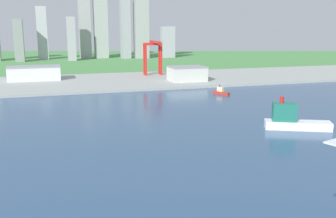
{
  "coord_description": "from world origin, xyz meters",
  "views": [
    {
      "loc": [
        -43.06,
        60.97,
        60.54
      ],
      "look_at": [
        7.51,
        221.88,
        24.9
      ],
      "focal_mm": 41.57,
      "sensor_mm": 36.0,
      "label": 1
    }
  ],
  "objects_px": {
    "ferry_boat": "(292,120)",
    "warehouse_annex": "(187,74)",
    "tugboat_small": "(221,92)",
    "port_crane_red": "(153,51)",
    "warehouse_main": "(34,73)"
  },
  "relations": [
    {
      "from": "ferry_boat",
      "to": "warehouse_annex",
      "type": "distance_m",
      "value": 205.78
    },
    {
      "from": "tugboat_small",
      "to": "port_crane_red",
      "type": "bearing_deg",
      "value": 100.5
    },
    {
      "from": "port_crane_red",
      "to": "warehouse_annex",
      "type": "distance_m",
      "value": 68.56
    },
    {
      "from": "tugboat_small",
      "to": "warehouse_main",
      "type": "height_order",
      "value": "warehouse_main"
    },
    {
      "from": "port_crane_red",
      "to": "warehouse_annex",
      "type": "height_order",
      "value": "port_crane_red"
    },
    {
      "from": "port_crane_red",
      "to": "tugboat_small",
      "type": "bearing_deg",
      "value": -79.5
    },
    {
      "from": "ferry_boat",
      "to": "warehouse_main",
      "type": "xyz_separation_m",
      "value": [
        -152.45,
        262.08,
        4.49
      ]
    },
    {
      "from": "tugboat_small",
      "to": "warehouse_annex",
      "type": "distance_m",
      "value": 79.41
    },
    {
      "from": "tugboat_small",
      "to": "ferry_boat",
      "type": "bearing_deg",
      "value": -95.51
    },
    {
      "from": "ferry_boat",
      "to": "warehouse_main",
      "type": "bearing_deg",
      "value": 120.19
    },
    {
      "from": "ferry_boat",
      "to": "warehouse_annex",
      "type": "xyz_separation_m",
      "value": [
        8.0,
        205.57,
        4.63
      ]
    },
    {
      "from": "port_crane_red",
      "to": "warehouse_annex",
      "type": "bearing_deg",
      "value": -70.45
    },
    {
      "from": "warehouse_main",
      "to": "warehouse_annex",
      "type": "bearing_deg",
      "value": -19.4
    },
    {
      "from": "port_crane_red",
      "to": "warehouse_main",
      "type": "xyz_separation_m",
      "value": [
        -138.68,
        -4.79,
        -21.83
      ]
    },
    {
      "from": "tugboat_small",
      "to": "warehouse_main",
      "type": "bearing_deg",
      "value": 140.57
    }
  ]
}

